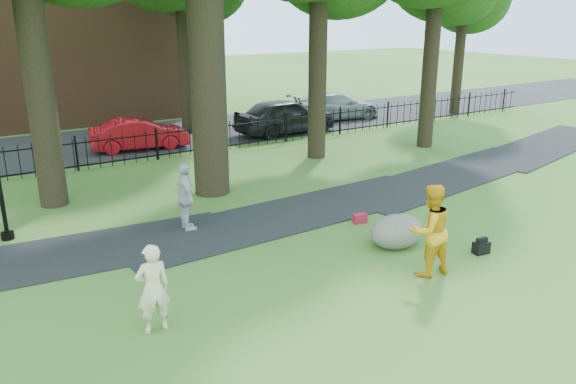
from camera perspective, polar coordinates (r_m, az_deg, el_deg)
ground at (r=12.58m, az=6.27°, el=-8.32°), size 120.00×120.00×0.00m
footpath at (r=16.03m, az=0.34°, el=-2.32°), size 36.07×3.85×0.03m
street at (r=26.33m, az=-16.12°, el=5.02°), size 80.00×7.00×0.02m
iron_fence at (r=22.47m, az=-13.21°, el=4.71°), size 44.00×0.04×1.20m
woman at (r=10.39m, az=-13.57°, el=-9.50°), size 0.63×0.43×1.68m
man at (r=12.51m, az=14.21°, el=-3.79°), size 1.09×0.90×2.06m
pedestrian at (r=14.85m, az=-10.33°, el=-0.55°), size 0.55×1.11×1.83m
boulder at (r=14.10m, az=11.01°, el=-3.74°), size 1.53×1.22×0.84m
backpack at (r=14.25m, az=19.03°, el=-5.37°), size 0.41×0.29×0.29m
red_bag at (r=15.51m, az=7.30°, el=-2.68°), size 0.40×0.30×0.25m
red_sedan at (r=24.35m, az=-14.87°, el=5.71°), size 4.16×1.98×1.32m
grey_car at (r=26.72m, az=-0.28°, el=7.74°), size 4.98×2.10×1.68m
silver_car at (r=30.44m, az=4.75°, el=8.71°), size 5.18×2.53×1.45m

